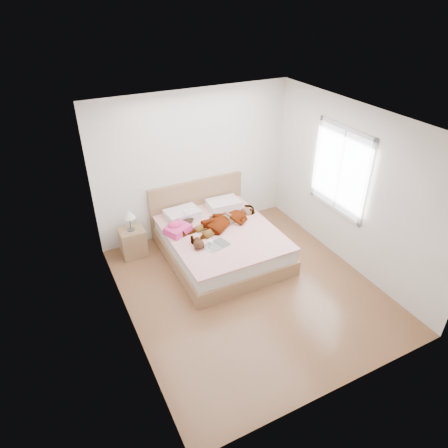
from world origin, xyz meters
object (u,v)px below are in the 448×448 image
object	(u,v)px
towel	(177,228)
coffee_mug	(211,243)
phone	(186,211)
nightstand	(133,240)
bed	(219,240)
plush_toy	(198,244)
woman	(222,219)
magazine	(217,245)

from	to	relation	value
towel	coffee_mug	xyz separation A→B (m)	(0.34, -0.57, -0.04)
phone	nightstand	distance (m)	1.02
coffee_mug	phone	bearing A→B (deg)	94.38
bed	nightstand	bearing A→B (deg)	154.27
coffee_mug	bed	bearing A→B (deg)	49.03
plush_toy	nightstand	size ratio (longest dim) A/B	0.30
woman	nightstand	size ratio (longest dim) A/B	1.72
towel	plush_toy	distance (m)	0.57
coffee_mug	magazine	bearing A→B (deg)	-31.76
magazine	nightstand	xyz separation A→B (m)	(-1.08, 1.07, -0.23)
phone	towel	size ratio (longest dim) A/B	0.21
bed	plush_toy	world-z (taller)	bed
towel	nightstand	distance (m)	0.85
towel	plush_toy	xyz separation A→B (m)	(0.14, -0.55, -0.01)
bed	phone	bearing A→B (deg)	129.09
bed	magazine	size ratio (longest dim) A/B	4.60
magazine	nightstand	bearing A→B (deg)	135.23
woman	nightstand	world-z (taller)	nightstand
magazine	plush_toy	bearing A→B (deg)	164.58
woman	plush_toy	world-z (taller)	woman
bed	coffee_mug	xyz separation A→B (m)	(-0.33, -0.38, 0.28)
woman	bed	xyz separation A→B (m)	(-0.10, -0.09, -0.34)
bed	towel	xyz separation A→B (m)	(-0.67, 0.19, 0.32)
phone	magazine	xyz separation A→B (m)	(0.15, -0.92, -0.18)
towel	nightstand	xyz separation A→B (m)	(-0.65, 0.44, -0.30)
phone	bed	xyz separation A→B (m)	(0.40, -0.49, -0.42)
plush_toy	nightstand	world-z (taller)	nightstand
coffee_mug	plush_toy	size ratio (longest dim) A/B	0.44
bed	magazine	xyz separation A→B (m)	(-0.24, -0.43, 0.24)
bed	plush_toy	bearing A→B (deg)	-146.17
phone	plush_toy	xyz separation A→B (m)	(-0.13, -0.84, -0.12)
coffee_mug	nightstand	bearing A→B (deg)	134.32
plush_toy	coffee_mug	bearing A→B (deg)	-7.31
woman	magazine	xyz separation A→B (m)	(-0.35, -0.52, -0.10)
magazine	plush_toy	size ratio (longest dim) A/B	1.71
woman	bed	distance (m)	0.36
phone	coffee_mug	size ratio (longest dim) A/B	0.85
phone	nightstand	xyz separation A→B (m)	(-0.93, 0.15, -0.41)
magazine	coffee_mug	xyz separation A→B (m)	(-0.09, 0.05, 0.04)
bed	magazine	distance (m)	0.55
coffee_mug	plush_toy	xyz separation A→B (m)	(-0.20, 0.03, 0.03)
towel	nightstand	size ratio (longest dim) A/B	0.55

